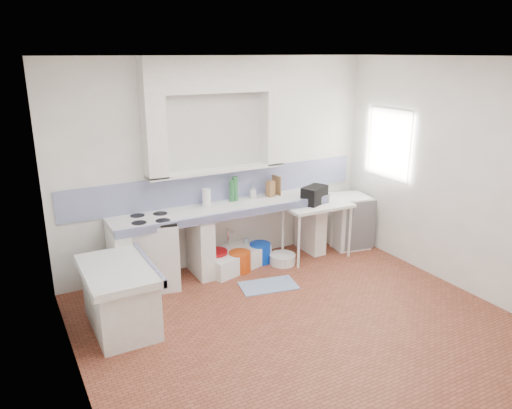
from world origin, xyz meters
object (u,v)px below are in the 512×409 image
sink (235,259)px  stove (152,254)px  side_table (316,231)px  fridge (349,221)px

sink → stove: bearing=163.7°
stove → side_table: bearing=5.8°
side_table → stove: bearing=175.5°
sink → side_table: side_table is taller
sink → side_table: 1.24m
stove → side_table: size_ratio=0.89×
sink → side_table: size_ratio=0.98×
stove → fridge: stove is taller
sink → fridge: (1.87, -0.14, 0.28)m
sink → fridge: fridge is taller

